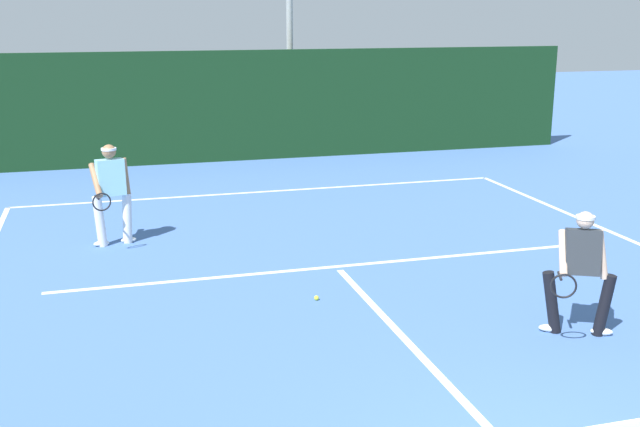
# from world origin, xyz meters

# --- Properties ---
(court_line_baseline_far) EXTENTS (10.42, 0.10, 0.01)m
(court_line_baseline_far) POSITION_xyz_m (0.00, 11.81, 0.00)
(court_line_baseline_far) COLOR white
(court_line_baseline_far) RESTS_ON ground_plane
(court_line_service) EXTENTS (8.50, 0.10, 0.01)m
(court_line_service) POSITION_xyz_m (0.00, 6.58, 0.00)
(court_line_service) COLOR white
(court_line_service) RESTS_ON ground_plane
(court_line_centre) EXTENTS (0.10, 6.40, 0.01)m
(court_line_centre) POSITION_xyz_m (0.00, 3.20, 0.00)
(court_line_centre) COLOR white
(court_line_centre) RESTS_ON ground_plane
(player_near) EXTENTS (1.05, 0.81, 1.52)m
(player_near) POSITION_xyz_m (2.03, 3.39, 0.83)
(player_near) COLOR black
(player_near) RESTS_ON ground_plane
(player_far) EXTENTS (0.72, 0.91, 1.69)m
(player_far) POSITION_xyz_m (-3.22, 8.69, 0.93)
(player_far) COLOR silver
(player_far) RESTS_ON ground_plane
(tennis_ball) EXTENTS (0.07, 0.07, 0.07)m
(tennis_ball) POSITION_xyz_m (-0.67, 5.31, 0.03)
(tennis_ball) COLOR #D1E033
(tennis_ball) RESTS_ON ground_plane
(back_fence_windscreen) EXTENTS (18.51, 0.12, 2.82)m
(back_fence_windscreen) POSITION_xyz_m (0.00, 15.56, 1.41)
(back_fence_windscreen) COLOR #123218
(back_fence_windscreen) RESTS_ON ground_plane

